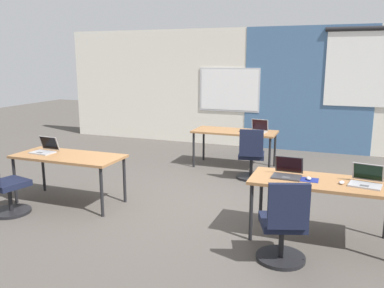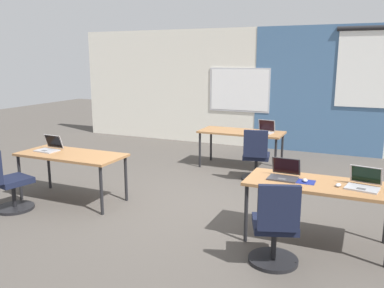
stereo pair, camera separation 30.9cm
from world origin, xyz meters
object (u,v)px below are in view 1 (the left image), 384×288
at_px(desk_near_right, 321,186).
at_px(mouse_near_right_inner, 309,178).
at_px(laptop_near_right_inner, 287,172).
at_px(chair_near_left_end, 4,188).
at_px(chair_near_right_inner, 283,229).
at_px(laptop_near_left_end, 45,149).
at_px(desk_far_center, 235,134).
at_px(laptop_far_right, 258,129).
at_px(laptop_near_right_end, 366,181).
at_px(chair_far_right, 251,159).
at_px(desk_near_left, 68,159).
at_px(mouse_near_right_end, 342,182).
at_px(mouse_far_right, 245,130).

height_order(desk_near_right, mouse_near_right_inner, mouse_near_right_inner).
bearing_deg(laptop_near_right_inner, chair_near_left_end, -166.68).
height_order(chair_near_right_inner, laptop_near_left_end, laptop_near_left_end).
xyz_separation_m(laptop_near_right_inner, laptop_near_left_end, (-3.55, 0.00, 0.00)).
relative_size(desk_far_center, laptop_far_right, 4.31).
height_order(desk_far_center, laptop_near_right_end, laptop_near_right_end).
bearing_deg(desk_far_center, mouse_near_right_inner, -60.36).
relative_size(desk_near_right, laptop_near_right_end, 4.20).
distance_m(chair_far_right, laptop_near_right_inner, 2.27).
distance_m(laptop_near_right_end, chair_far_right, 2.73).
relative_size(mouse_near_right_inner, laptop_near_left_end, 0.32).
xyz_separation_m(chair_far_right, chair_near_right_inner, (0.95, -2.80, 0.00)).
distance_m(desk_near_left, laptop_near_left_end, 0.45).
bearing_deg(laptop_near_right_inner, chair_far_right, 114.87).
relative_size(laptop_near_right_end, laptop_far_right, 1.03).
height_order(laptop_far_right, chair_near_left_end, laptop_far_right).
height_order(desk_near_left, mouse_near_right_end, mouse_near_right_end).
distance_m(desk_far_center, mouse_near_right_end, 3.46).
distance_m(laptop_near_right_inner, chair_near_right_inner, 0.84).
relative_size(desk_near_right, chair_far_right, 1.74).
height_order(mouse_near_right_end, laptop_near_right_inner, laptop_near_right_inner).
height_order(desk_far_center, mouse_near_right_inner, mouse_near_right_inner).
bearing_deg(laptop_near_left_end, desk_far_center, 55.17).
distance_m(chair_far_right, laptop_near_left_end, 3.40).
bearing_deg(chair_near_left_end, desk_far_center, -109.64).
relative_size(chair_far_right, chair_near_right_inner, 1.00).
bearing_deg(desk_near_left, desk_near_right, 0.00).
height_order(desk_near_right, chair_far_right, chair_far_right).
bearing_deg(chair_near_left_end, laptop_near_left_end, -83.91).
xyz_separation_m(desk_far_center, chair_near_right_inner, (1.44, -3.52, -0.28)).
relative_size(chair_far_right, chair_near_left_end, 1.00).
relative_size(desk_near_right, chair_near_right_inner, 1.74).
height_order(laptop_near_right_inner, chair_near_right_inner, laptop_near_right_inner).
xyz_separation_m(desk_near_left, mouse_far_right, (1.95, 2.82, 0.08)).
bearing_deg(chair_far_right, laptop_far_right, -96.56).
relative_size(chair_near_right_inner, laptop_near_left_end, 2.65).
distance_m(desk_far_center, chair_far_right, 0.91).
bearing_deg(mouse_near_right_end, chair_near_right_inner, -128.54).
bearing_deg(chair_near_right_inner, laptop_near_left_end, -30.65).
bearing_deg(laptop_near_right_inner, mouse_near_right_inner, -10.47).
height_order(chair_far_right, chair_near_right_inner, same).
xyz_separation_m(mouse_far_right, mouse_near_right_inner, (1.41, -2.85, 0.00)).
relative_size(laptop_near_right_end, chair_near_left_end, 0.41).
bearing_deg(laptop_near_right_end, desk_near_left, -169.59).
bearing_deg(chair_near_left_end, desk_near_left, -113.51).
height_order(mouse_near_right_end, mouse_far_right, mouse_far_right).
bearing_deg(mouse_near_right_end, mouse_near_right_inner, 176.64).
height_order(mouse_near_right_end, mouse_near_right_inner, mouse_near_right_inner).
relative_size(desk_near_left, mouse_far_right, 14.57).
height_order(laptop_far_right, chair_near_right_inner, laptop_far_right).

